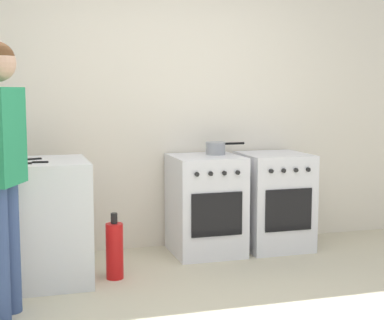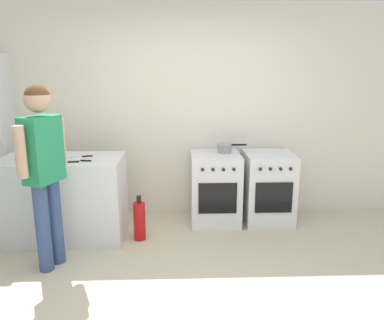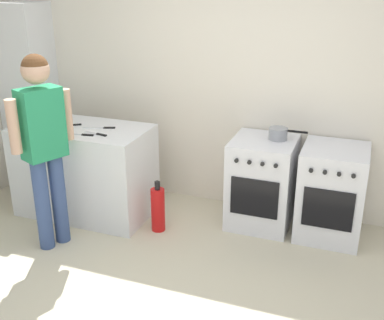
{
  "view_description": "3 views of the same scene",
  "coord_description": "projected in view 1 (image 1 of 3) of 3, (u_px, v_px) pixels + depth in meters",
  "views": [
    {
      "loc": [
        -1.19,
        -3.17,
        1.41
      ],
      "look_at": [
        -0.04,
        0.67,
        0.93
      ],
      "focal_mm": 55.0,
      "sensor_mm": 36.0,
      "label": 1
    },
    {
      "loc": [
        -0.09,
        -2.72,
        1.81
      ],
      "look_at": [
        0.04,
        0.81,
        0.96
      ],
      "focal_mm": 35.0,
      "sensor_mm": 36.0,
      "label": 2
    },
    {
      "loc": [
        1.18,
        -2.56,
        2.29
      ],
      "look_at": [
        -0.03,
        0.7,
        0.93
      ],
      "focal_mm": 45.0,
      "sensor_mm": 36.0,
      "label": 3
    }
  ],
  "objects": [
    {
      "name": "back_wall",
      "position": [
        156.0,
        102.0,
        5.22
      ],
      "size": [
        6.0,
        0.1,
        2.6
      ],
      "primitive_type": "cube",
      "color": "silver",
      "rests_on": "ground"
    },
    {
      "name": "knife_chef",
      "position": [
        22.0,
        160.0,
        4.26
      ],
      "size": [
        0.3,
        0.13,
        0.01
      ],
      "color": "silver",
      "rests_on": "counter_unit"
    },
    {
      "name": "pot",
      "position": [
        216.0,
        148.0,
        5.11
      ],
      "size": [
        0.35,
        0.17,
        0.11
      ],
      "color": "gray",
      "rests_on": "oven_left"
    },
    {
      "name": "oven_left",
      "position": [
        206.0,
        204.0,
        5.07
      ],
      "size": [
        0.58,
        0.62,
        0.85
      ],
      "color": "silver",
      "rests_on": "ground"
    },
    {
      "name": "fire_extinguisher",
      "position": [
        115.0,
        250.0,
        4.39
      ],
      "size": [
        0.13,
        0.13,
        0.5
      ],
      "color": "red",
      "rests_on": "ground"
    },
    {
      "name": "oven_right",
      "position": [
        274.0,
        201.0,
        5.25
      ],
      "size": [
        0.57,
        0.62,
        0.85
      ],
      "color": "silver",
      "rests_on": "ground"
    },
    {
      "name": "person",
      "position": [
        0.0,
        154.0,
        3.56
      ],
      "size": [
        0.32,
        0.53,
        1.7
      ],
      "color": "#384C7A",
      "rests_on": "ground"
    },
    {
      "name": "knife_paring",
      "position": [
        19.0,
        164.0,
        4.03
      ],
      "size": [
        0.21,
        0.06,
        0.01
      ],
      "color": "silver",
      "rests_on": "counter_unit"
    },
    {
      "name": "knife_utility",
      "position": [
        32.0,
        162.0,
        4.11
      ],
      "size": [
        0.25,
        0.07,
        0.01
      ],
      "color": "silver",
      "rests_on": "counter_unit"
    }
  ]
}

